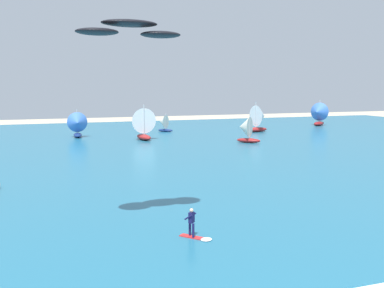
% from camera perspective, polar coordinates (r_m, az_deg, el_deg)
% --- Properties ---
extents(ocean, '(160.00, 90.00, 0.10)m').
position_cam_1_polar(ocean, '(61.30, -10.59, -0.71)').
color(ocean, '#236B89').
rests_on(ocean, ground).
extents(kitesurfer, '(1.70, 1.85, 1.67)m').
position_cam_1_polar(kitesurfer, '(25.74, 0.31, -10.46)').
color(kitesurfer, red).
rests_on(kitesurfer, ocean).
extents(kite, '(6.34, 2.47, 0.94)m').
position_cam_1_polar(kite, '(27.04, -7.87, 14.14)').
color(kite, black).
extents(sailboat_center_horizon, '(4.14, 4.83, 5.56)m').
position_cam_1_polar(sailboat_center_horizon, '(71.37, -6.30, 2.61)').
color(sailboat_center_horizon, maroon).
rests_on(sailboat_center_horizon, ocean).
extents(sailboat_outermost, '(4.77, 4.11, 5.44)m').
position_cam_1_polar(sailboat_outermost, '(83.53, 8.50, 3.24)').
color(sailboat_outermost, maroon).
rests_on(sailboat_outermost, ocean).
extents(sailboat_anchored_offshore, '(3.36, 3.96, 4.61)m').
position_cam_1_polar(sailboat_anchored_offshore, '(75.66, -14.24, 2.37)').
color(sailboat_anchored_offshore, navy).
rests_on(sailboat_anchored_offshore, ocean).
extents(sailboat_mid_right, '(4.86, 4.59, 5.41)m').
position_cam_1_polar(sailboat_mid_right, '(98.46, 15.62, 3.67)').
color(sailboat_mid_right, maroon).
rests_on(sailboat_mid_right, ocean).
extents(sailboat_trailing, '(3.84, 3.79, 4.32)m').
position_cam_1_polar(sailboat_trailing, '(67.57, 6.74, 1.85)').
color(sailboat_trailing, maroon).
rests_on(sailboat_trailing, ocean).
extents(sailboat_far_left, '(3.07, 3.01, 3.44)m').
position_cam_1_polar(sailboat_far_left, '(82.95, -3.64, 2.64)').
color(sailboat_far_left, navy).
rests_on(sailboat_far_left, ocean).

